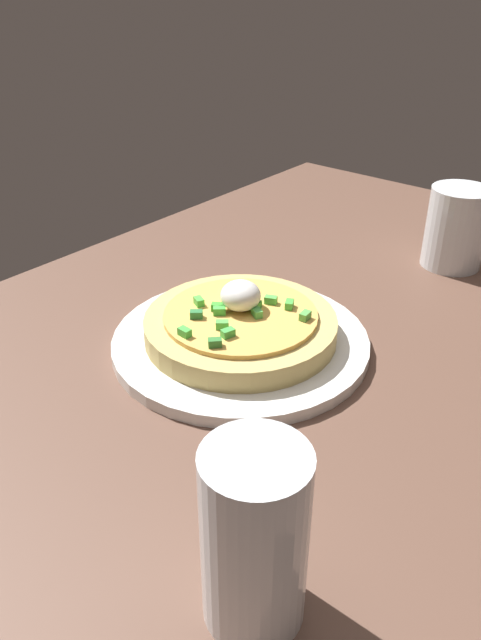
{
  "coord_description": "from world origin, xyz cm",
  "views": [
    {
      "loc": [
        48.92,
        32.14,
        38.91
      ],
      "look_at": [
        6.35,
        -3.23,
        6.38
      ],
      "focal_mm": 34.75,
      "sensor_mm": 36.0,
      "label": 1
    }
  ],
  "objects_px": {
    "plate": "(240,342)",
    "cup_far": "(456,230)",
    "pizza": "(240,324)",
    "cup_near": "(254,546)"
  },
  "relations": [
    {
      "from": "cup_far",
      "to": "plate",
      "type": "bearing_deg",
      "value": -14.37
    },
    {
      "from": "pizza",
      "to": "cup_far",
      "type": "distance_m",
      "value": 0.35
    },
    {
      "from": "pizza",
      "to": "cup_far",
      "type": "xyz_separation_m",
      "value": [
        -0.34,
        0.09,
        0.02
      ]
    },
    {
      "from": "cup_near",
      "to": "cup_far",
      "type": "bearing_deg",
      "value": -168.5
    },
    {
      "from": "plate",
      "to": "cup_far",
      "type": "bearing_deg",
      "value": 165.63
    },
    {
      "from": "plate",
      "to": "cup_near",
      "type": "xyz_separation_m",
      "value": [
        0.23,
        0.2,
        0.05
      ]
    },
    {
      "from": "pizza",
      "to": "cup_near",
      "type": "height_order",
      "value": "cup_near"
    },
    {
      "from": "plate",
      "to": "pizza",
      "type": "relative_size",
      "value": 1.34
    },
    {
      "from": "pizza",
      "to": "cup_far",
      "type": "bearing_deg",
      "value": 165.58
    },
    {
      "from": "plate",
      "to": "pizza",
      "type": "distance_m",
      "value": 0.02
    }
  ]
}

